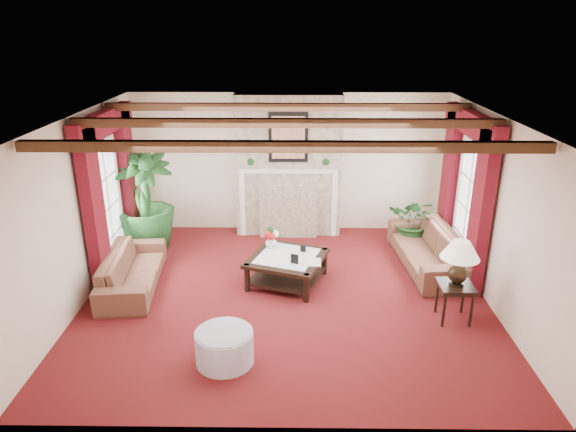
{
  "coord_description": "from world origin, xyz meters",
  "views": [
    {
      "loc": [
        0.11,
        -6.92,
        3.92
      ],
      "look_at": [
        0.02,
        0.4,
        1.14
      ],
      "focal_mm": 32.0,
      "sensor_mm": 36.0,
      "label": 1
    }
  ],
  "objects_px": {
    "sofa_left": "(132,264)",
    "coffee_table": "(287,269)",
    "potted_palm": "(147,222)",
    "ottoman": "(225,347)",
    "sofa_right": "(429,243)",
    "side_table": "(454,302)"
  },
  "relations": [
    {
      "from": "sofa_left",
      "to": "sofa_right",
      "type": "bearing_deg",
      "value": -86.01
    },
    {
      "from": "potted_palm",
      "to": "coffee_table",
      "type": "xyz_separation_m",
      "value": [
        2.57,
        -1.3,
        -0.3
      ]
    },
    {
      "from": "sofa_left",
      "to": "potted_palm",
      "type": "distance_m",
      "value": 1.48
    },
    {
      "from": "potted_palm",
      "to": "ottoman",
      "type": "relative_size",
      "value": 3.0
    },
    {
      "from": "side_table",
      "to": "ottoman",
      "type": "height_order",
      "value": "side_table"
    },
    {
      "from": "sofa_left",
      "to": "ottoman",
      "type": "xyz_separation_m",
      "value": [
        1.69,
        -1.91,
        -0.17
      ]
    },
    {
      "from": "sofa_right",
      "to": "coffee_table",
      "type": "relative_size",
      "value": 2.04
    },
    {
      "from": "sofa_left",
      "to": "potted_palm",
      "type": "height_order",
      "value": "potted_palm"
    },
    {
      "from": "side_table",
      "to": "potted_palm",
      "type": "bearing_deg",
      "value": 154.22
    },
    {
      "from": "sofa_right",
      "to": "side_table",
      "type": "relative_size",
      "value": 4.11
    },
    {
      "from": "ottoman",
      "to": "sofa_right",
      "type": "bearing_deg",
      "value": 40.71
    },
    {
      "from": "side_table",
      "to": "ottoman",
      "type": "distance_m",
      "value": 3.23
    },
    {
      "from": "potted_palm",
      "to": "coffee_table",
      "type": "bearing_deg",
      "value": -26.79
    },
    {
      "from": "sofa_left",
      "to": "ottoman",
      "type": "height_order",
      "value": "sofa_left"
    },
    {
      "from": "sofa_left",
      "to": "side_table",
      "type": "relative_size",
      "value": 3.65
    },
    {
      "from": "sofa_right",
      "to": "potted_palm",
      "type": "height_order",
      "value": "potted_palm"
    },
    {
      "from": "sofa_left",
      "to": "potted_palm",
      "type": "bearing_deg",
      "value": 0.64
    },
    {
      "from": "potted_palm",
      "to": "ottoman",
      "type": "distance_m",
      "value": 3.86
    },
    {
      "from": "ottoman",
      "to": "sofa_left",
      "type": "bearing_deg",
      "value": 131.45
    },
    {
      "from": "sofa_right",
      "to": "side_table",
      "type": "height_order",
      "value": "sofa_right"
    },
    {
      "from": "sofa_left",
      "to": "coffee_table",
      "type": "distance_m",
      "value": 2.43
    },
    {
      "from": "sofa_right",
      "to": "ottoman",
      "type": "relative_size",
      "value": 3.16
    }
  ]
}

